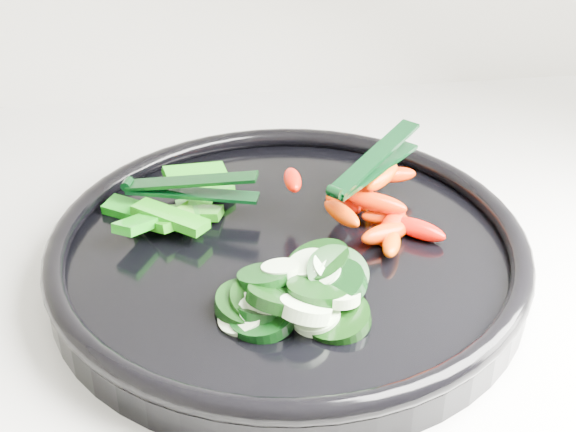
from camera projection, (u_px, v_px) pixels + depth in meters
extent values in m
cylinder|color=black|center=(288.00, 261.00, 0.63)|extent=(0.49, 0.49, 0.02)
torus|color=black|center=(288.00, 242.00, 0.62)|extent=(0.49, 0.49, 0.02)
cylinder|color=black|center=(261.00, 312.00, 0.55)|extent=(0.04, 0.04, 0.02)
cylinder|color=beige|center=(270.00, 312.00, 0.55)|extent=(0.04, 0.04, 0.02)
cylinder|color=black|center=(260.00, 304.00, 0.56)|extent=(0.07, 0.07, 0.03)
cylinder|color=#D5F1C1|center=(257.00, 314.00, 0.55)|extent=(0.04, 0.04, 0.02)
cylinder|color=black|center=(337.00, 318.00, 0.55)|extent=(0.06, 0.06, 0.02)
cylinder|color=beige|center=(316.00, 317.00, 0.55)|extent=(0.05, 0.05, 0.02)
cylinder|color=black|center=(266.00, 296.00, 0.57)|extent=(0.06, 0.06, 0.02)
cylinder|color=#E3F6C5|center=(251.00, 294.00, 0.57)|extent=(0.04, 0.04, 0.02)
cylinder|color=black|center=(262.00, 317.00, 0.55)|extent=(0.05, 0.05, 0.02)
cylinder|color=#DBF6C5|center=(256.00, 306.00, 0.56)|extent=(0.04, 0.04, 0.01)
cylinder|color=black|center=(249.00, 305.00, 0.56)|extent=(0.07, 0.07, 0.02)
cylinder|color=beige|center=(263.00, 307.00, 0.56)|extent=(0.05, 0.05, 0.02)
cylinder|color=black|center=(259.00, 316.00, 0.55)|extent=(0.06, 0.06, 0.03)
cylinder|color=beige|center=(244.00, 316.00, 0.55)|extent=(0.04, 0.04, 0.02)
cylinder|color=black|center=(335.00, 285.00, 0.56)|extent=(0.05, 0.05, 0.03)
cylinder|color=#C9E9BB|center=(324.00, 276.00, 0.57)|extent=(0.04, 0.04, 0.02)
cylinder|color=black|center=(263.00, 277.00, 0.57)|extent=(0.04, 0.04, 0.02)
cylinder|color=#DAEDBD|center=(280.00, 270.00, 0.58)|extent=(0.03, 0.03, 0.01)
cylinder|color=black|center=(278.00, 299.00, 0.55)|extent=(0.06, 0.06, 0.03)
cylinder|color=#CCEBBC|center=(305.00, 310.00, 0.54)|extent=(0.05, 0.05, 0.03)
cylinder|color=black|center=(337.00, 274.00, 0.57)|extent=(0.06, 0.06, 0.03)
cylinder|color=#C7E9BA|center=(333.00, 269.00, 0.58)|extent=(0.04, 0.04, 0.03)
cylinder|color=black|center=(319.00, 263.00, 0.59)|extent=(0.05, 0.05, 0.02)
cylinder|color=#D3F2C1|center=(308.00, 265.00, 0.58)|extent=(0.03, 0.03, 0.02)
cylinder|color=black|center=(318.00, 291.00, 0.56)|extent=(0.06, 0.06, 0.02)
cylinder|color=beige|center=(340.00, 297.00, 0.55)|extent=(0.03, 0.03, 0.01)
ellipsoid|color=#EE3000|center=(392.00, 225.00, 0.64)|extent=(0.04, 0.05, 0.03)
ellipsoid|color=#FF3300|center=(386.00, 233.00, 0.63)|extent=(0.05, 0.04, 0.02)
ellipsoid|color=#FF1100|center=(418.00, 229.00, 0.63)|extent=(0.05, 0.04, 0.02)
ellipsoid|color=red|center=(348.00, 204.00, 0.67)|extent=(0.03, 0.04, 0.02)
ellipsoid|color=#DB4800|center=(357.00, 201.00, 0.67)|extent=(0.02, 0.04, 0.02)
ellipsoid|color=#FB4A00|center=(391.00, 244.00, 0.62)|extent=(0.03, 0.04, 0.02)
ellipsoid|color=#F33B00|center=(385.00, 217.00, 0.65)|extent=(0.04, 0.02, 0.02)
ellipsoid|color=#FA4700|center=(362.00, 178.00, 0.70)|extent=(0.02, 0.04, 0.02)
ellipsoid|color=#F76400|center=(342.00, 213.00, 0.63)|extent=(0.03, 0.05, 0.02)
ellipsoid|color=#FF4800|center=(364.00, 180.00, 0.67)|extent=(0.03, 0.05, 0.03)
ellipsoid|color=#FF5A00|center=(359.00, 187.00, 0.66)|extent=(0.03, 0.04, 0.02)
ellipsoid|color=#EA4600|center=(377.00, 203.00, 0.64)|extent=(0.05, 0.04, 0.02)
ellipsoid|color=#FA4400|center=(340.00, 192.00, 0.66)|extent=(0.04, 0.04, 0.02)
ellipsoid|color=#FC4400|center=(394.00, 175.00, 0.68)|extent=(0.05, 0.02, 0.02)
ellipsoid|color=#FF3300|center=(367.00, 178.00, 0.65)|extent=(0.04, 0.02, 0.02)
ellipsoid|color=#F31B00|center=(293.00, 180.00, 0.64)|extent=(0.02, 0.04, 0.02)
ellipsoid|color=#FB3F00|center=(382.00, 177.00, 0.65)|extent=(0.04, 0.04, 0.02)
cube|color=#0B6409|center=(188.00, 212.00, 0.66)|extent=(0.02, 0.05, 0.02)
cube|color=#1C6F0A|center=(192.00, 212.00, 0.66)|extent=(0.04, 0.07, 0.03)
cube|color=#0C690A|center=(206.00, 189.00, 0.70)|extent=(0.05, 0.05, 0.02)
cube|color=#09600B|center=(193.00, 213.00, 0.66)|extent=(0.05, 0.03, 0.01)
cube|color=#226209|center=(200.00, 202.00, 0.68)|extent=(0.04, 0.07, 0.03)
cube|color=#0A6209|center=(136.00, 212.00, 0.66)|extent=(0.06, 0.05, 0.01)
cube|color=#216D0A|center=(150.00, 221.00, 0.65)|extent=(0.06, 0.07, 0.03)
cube|color=#0E6F0A|center=(144.00, 222.00, 0.63)|extent=(0.05, 0.05, 0.02)
cube|color=#1F700A|center=(170.00, 217.00, 0.64)|extent=(0.06, 0.06, 0.01)
cube|color=#0D6309|center=(195.00, 173.00, 0.70)|extent=(0.06, 0.03, 0.02)
cylinder|color=black|center=(335.00, 192.00, 0.61)|extent=(0.01, 0.01, 0.01)
cube|color=black|center=(374.00, 169.00, 0.64)|extent=(0.09, 0.09, 0.00)
cube|color=black|center=(375.00, 156.00, 0.64)|extent=(0.09, 0.09, 0.02)
cylinder|color=black|center=(127.00, 184.00, 0.66)|extent=(0.01, 0.01, 0.01)
cube|color=black|center=(192.00, 193.00, 0.66)|extent=(0.11, 0.05, 0.00)
cube|color=black|center=(191.00, 181.00, 0.65)|extent=(0.11, 0.05, 0.02)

